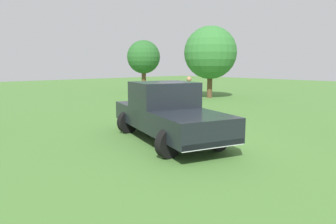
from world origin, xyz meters
TOP-DOWN VIEW (x-y plane):
  - ground_plane at (0.00, 0.00)m, footprint 80.00×80.00m
  - pickup_truck at (0.44, -0.54)m, footprint 3.18×5.34m
  - person_bystander at (-3.38, -3.22)m, footprint 0.43×0.43m
  - tree_back_left at (-9.55, -14.41)m, footprint 2.79×2.79m
  - tree_far_center at (-10.11, -7.62)m, footprint 3.65×3.65m

SIDE VIEW (x-z plane):
  - ground_plane at x=0.00m, z-range 0.00..0.00m
  - pickup_truck at x=0.44m, z-range 0.03..1.83m
  - person_bystander at x=-3.38m, z-range 0.13..1.93m
  - tree_back_left at x=-9.55m, z-range 0.76..5.13m
  - tree_far_center at x=-10.11m, z-range 0.65..5.63m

